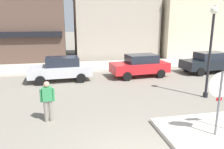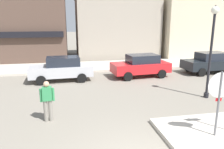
{
  "view_description": "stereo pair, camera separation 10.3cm",
  "coord_description": "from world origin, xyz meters",
  "px_view_note": "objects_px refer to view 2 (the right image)",
  "views": [
    {
      "loc": [
        -1.98,
        -4.73,
        3.8
      ],
      "look_at": [
        -0.05,
        4.5,
        1.5
      ],
      "focal_mm": 35.0,
      "sensor_mm": 36.0,
      "label": 1
    },
    {
      "loc": [
        -1.88,
        -4.75,
        3.8
      ],
      "look_at": [
        -0.05,
        4.5,
        1.5
      ],
      "focal_mm": 35.0,
      "sensor_mm": 36.0,
      "label": 2
    }
  ],
  "objects_px": {
    "parked_car_third": "(210,62)",
    "pedestrian_crossing_near": "(47,100)",
    "lamp_post": "(212,39)",
    "parked_car_second": "(141,65)",
    "stop_sign": "(219,96)",
    "parked_car_nearest": "(62,68)"
  },
  "relations": [
    {
      "from": "lamp_post",
      "to": "parked_car_nearest",
      "type": "relative_size",
      "value": 1.11
    },
    {
      "from": "stop_sign",
      "to": "parked_car_nearest",
      "type": "xyz_separation_m",
      "value": [
        -5.11,
        8.57,
        -0.71
      ]
    },
    {
      "from": "parked_car_second",
      "to": "parked_car_third",
      "type": "xyz_separation_m",
      "value": [
        5.48,
        0.12,
        0.0
      ]
    },
    {
      "from": "parked_car_nearest",
      "to": "parked_car_third",
      "type": "bearing_deg",
      "value": 0.66
    },
    {
      "from": "lamp_post",
      "to": "parked_car_second",
      "type": "xyz_separation_m",
      "value": [
        -1.91,
        4.84,
        -2.15
      ]
    },
    {
      "from": "parked_car_third",
      "to": "pedestrian_crossing_near",
      "type": "height_order",
      "value": "pedestrian_crossing_near"
    },
    {
      "from": "lamp_post",
      "to": "pedestrian_crossing_near",
      "type": "bearing_deg",
      "value": -170.82
    },
    {
      "from": "lamp_post",
      "to": "pedestrian_crossing_near",
      "type": "relative_size",
      "value": 2.82
    },
    {
      "from": "parked_car_nearest",
      "to": "stop_sign",
      "type": "bearing_deg",
      "value": -59.19
    },
    {
      "from": "parked_car_nearest",
      "to": "parked_car_third",
      "type": "height_order",
      "value": "same"
    },
    {
      "from": "parked_car_second",
      "to": "pedestrian_crossing_near",
      "type": "bearing_deg",
      "value": -133.58
    },
    {
      "from": "stop_sign",
      "to": "lamp_post",
      "type": "xyz_separation_m",
      "value": [
        2.21,
        3.73,
        1.44
      ]
    },
    {
      "from": "pedestrian_crossing_near",
      "to": "parked_car_third",
      "type": "bearing_deg",
      "value": 28.84
    },
    {
      "from": "parked_car_nearest",
      "to": "pedestrian_crossing_near",
      "type": "relative_size",
      "value": 2.53
    },
    {
      "from": "lamp_post",
      "to": "parked_car_nearest",
      "type": "height_order",
      "value": "lamp_post"
    },
    {
      "from": "lamp_post",
      "to": "parked_car_third",
      "type": "bearing_deg",
      "value": 54.21
    },
    {
      "from": "parked_car_nearest",
      "to": "pedestrian_crossing_near",
      "type": "bearing_deg",
      "value": -93.51
    },
    {
      "from": "pedestrian_crossing_near",
      "to": "parked_car_nearest",
      "type": "bearing_deg",
      "value": 86.49
    },
    {
      "from": "parked_car_nearest",
      "to": "lamp_post",
      "type": "bearing_deg",
      "value": -33.46
    },
    {
      "from": "parked_car_nearest",
      "to": "parked_car_second",
      "type": "distance_m",
      "value": 5.41
    },
    {
      "from": "parked_car_nearest",
      "to": "pedestrian_crossing_near",
      "type": "xyz_separation_m",
      "value": [
        -0.37,
        -6.08,
        0.06
      ]
    },
    {
      "from": "stop_sign",
      "to": "parked_car_second",
      "type": "relative_size",
      "value": 0.55
    }
  ]
}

